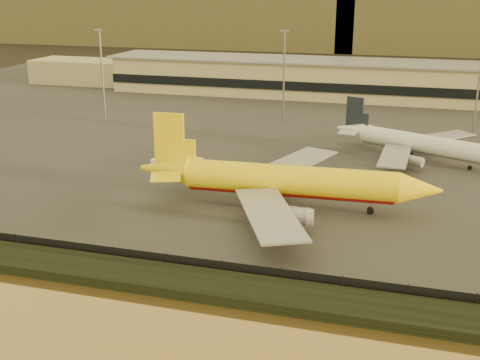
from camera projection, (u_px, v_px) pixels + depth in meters
The scene contains 10 objects.
ground at pixel (236, 238), 93.26m from camera, with size 900.00×900.00×0.00m, color black.
embankment at pixel (198, 284), 77.53m from camera, with size 320.00×7.00×1.40m, color black.
tarmac at pixel (326, 115), 179.91m from camera, with size 320.00×220.00×0.20m, color #2D2D2D.
perimeter_fence at pixel (208, 267), 80.99m from camera, with size 300.00×0.05×2.20m, color black.
terminal_building at pixel (298, 78), 209.71m from camera, with size 202.00×25.00×12.60m.
apron_light_masts at pixel (376, 74), 152.82m from camera, with size 152.20×12.20×25.40m.
dhl_cargo_jet at pixel (284, 181), 104.35m from camera, with size 52.99×51.86×15.83m.
white_narrowbody_jet at pixel (419, 144), 133.14m from camera, with size 39.69×37.53×12.07m.
gse_vehicle_yellow at pixel (365, 184), 114.98m from camera, with size 3.66×1.65×1.65m, color yellow.
gse_vehicle_white at pixel (160, 163), 128.59m from camera, with size 3.68×1.66×1.66m, color white.
Camera 1 is at (24.56, -82.19, 37.70)m, focal length 45.00 mm.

